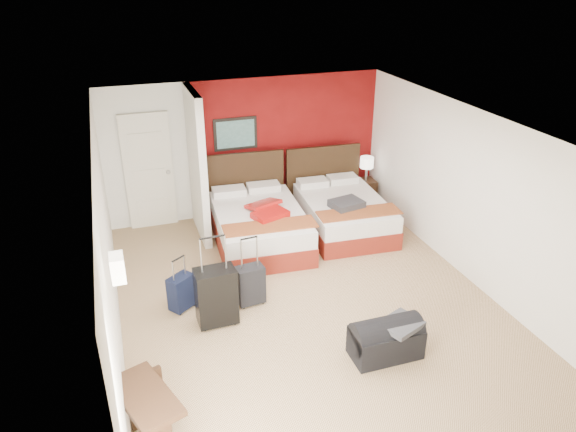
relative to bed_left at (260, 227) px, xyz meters
name	(u,v)px	position (x,y,z in m)	size (l,w,h in m)	color
ground	(308,304)	(0.15, -1.91, -0.31)	(6.50, 6.50, 0.00)	tan
room_walls	(184,196)	(-1.25, -0.49, 0.95)	(5.02, 6.52, 2.50)	white
red_accent_panel	(286,144)	(0.90, 1.32, 0.94)	(3.50, 0.04, 2.50)	maroon
partition_wall	(197,166)	(-0.85, 0.70, 0.94)	(0.12, 1.20, 2.50)	silver
entry_door	(149,172)	(-1.60, 1.29, 0.72)	(0.82, 0.06, 2.05)	silver
bed_left	(260,227)	(0.00, 0.00, 0.00)	(1.42, 2.03, 0.61)	white
bed_right	(344,215)	(1.54, 0.03, -0.02)	(1.35, 1.92, 0.58)	silver
red_suitcase_open	(267,210)	(0.10, -0.10, 0.35)	(0.54, 0.75, 0.09)	#A8110E
jacket_bundle	(347,204)	(1.44, -0.27, 0.33)	(0.51, 0.41, 0.12)	#343438
nightstand	(365,192)	(2.38, 0.91, -0.05)	(0.36, 0.36, 0.50)	black
table_lamp	(366,169)	(2.38, 0.91, 0.43)	(0.26, 0.26, 0.46)	white
suitcase_black	(216,298)	(-1.13, -1.92, 0.08)	(0.52, 0.32, 0.77)	black
suitcase_charcoal	(251,286)	(-0.60, -1.63, -0.03)	(0.37, 0.23, 0.55)	black
suitcase_navy	(182,294)	(-1.52, -1.46, -0.07)	(0.34, 0.21, 0.48)	black
duffel_bag	(386,341)	(0.65, -3.20, -0.09)	(0.84, 0.45, 0.42)	black
jacket_draped	(401,324)	(0.80, -3.25, 0.15)	(0.46, 0.39, 0.06)	#3C3D42
desk	(149,422)	(-2.15, -3.72, 0.05)	(0.42, 0.84, 0.70)	black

